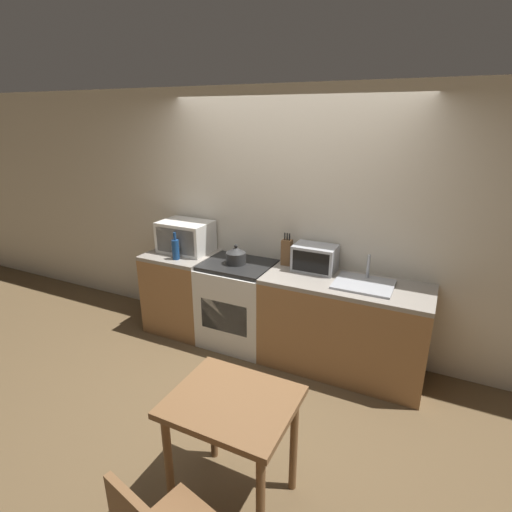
# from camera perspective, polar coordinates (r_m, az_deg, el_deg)

# --- Properties ---
(ground_plane) EXTENTS (16.00, 16.00, 0.00)m
(ground_plane) POSITION_cam_1_polar(r_m,az_deg,el_deg) (3.79, -2.17, -18.36)
(ground_plane) COLOR brown
(wall_back) EXTENTS (10.00, 0.06, 2.60)m
(wall_back) POSITION_cam_1_polar(r_m,az_deg,el_deg) (4.07, 4.57, 4.88)
(wall_back) COLOR beige
(wall_back) RESTS_ON ground_plane
(counter_left_run) EXTENTS (0.71, 0.62, 0.90)m
(counter_left_run) POSITION_cam_1_polar(r_m,az_deg,el_deg) (4.59, -10.42, -4.92)
(counter_left_run) COLOR olive
(counter_left_run) RESTS_ON ground_plane
(counter_right_run) EXTENTS (1.51, 0.62, 0.90)m
(counter_right_run) POSITION_cam_1_polar(r_m,az_deg,el_deg) (3.89, 12.29, -9.80)
(counter_right_run) COLOR olive
(counter_right_run) RESTS_ON ground_plane
(stove_range) EXTENTS (0.72, 0.62, 0.90)m
(stove_range) POSITION_cam_1_polar(r_m,az_deg,el_deg) (4.24, -2.54, -6.79)
(stove_range) COLOR silver
(stove_range) RESTS_ON ground_plane
(kettle) EXTENTS (0.20, 0.20, 0.20)m
(kettle) POSITION_cam_1_polar(r_m,az_deg,el_deg) (4.03, -2.87, 0.07)
(kettle) COLOR #2D2D2D
(kettle) RESTS_ON stove_range
(microwave) EXTENTS (0.55, 0.40, 0.34)m
(microwave) POSITION_cam_1_polar(r_m,az_deg,el_deg) (4.43, -10.02, 2.75)
(microwave) COLOR silver
(microwave) RESTS_ON counter_left_run
(bottle) EXTENTS (0.08, 0.08, 0.29)m
(bottle) POSITION_cam_1_polar(r_m,az_deg,el_deg) (4.22, -11.43, 1.00)
(bottle) COLOR navy
(bottle) RESTS_ON counter_left_run
(knife_block) EXTENTS (0.10, 0.08, 0.33)m
(knife_block) POSITION_cam_1_polar(r_m,az_deg,el_deg) (3.99, 4.41, 0.56)
(knife_block) COLOR brown
(knife_block) RESTS_ON counter_right_run
(toaster_oven) EXTENTS (0.41, 0.27, 0.25)m
(toaster_oven) POSITION_cam_1_polar(r_m,az_deg,el_deg) (3.87, 8.40, -0.31)
(toaster_oven) COLOR #999BA0
(toaster_oven) RESTS_ON counter_right_run
(sink_basin) EXTENTS (0.51, 0.42, 0.24)m
(sink_basin) POSITION_cam_1_polar(r_m,az_deg,el_deg) (3.66, 15.16, -3.82)
(sink_basin) COLOR #999BA0
(sink_basin) RESTS_ON counter_right_run
(dining_table) EXTENTS (0.72, 0.61, 0.78)m
(dining_table) POSITION_cam_1_polar(r_m,az_deg,el_deg) (2.53, -3.36, -22.10)
(dining_table) COLOR brown
(dining_table) RESTS_ON ground_plane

